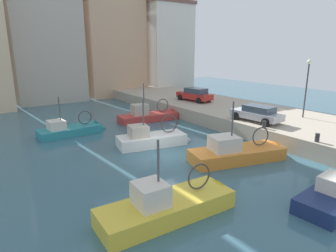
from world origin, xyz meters
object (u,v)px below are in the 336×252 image
object	(u,v)px
fishing_boat_red	(151,119)
fishing_boat_yellow	(174,211)
fishing_boat_teal	(74,133)
fishing_boat_white	(156,143)
mooring_bollard_north	(264,124)
mooring_bollard_mid	(317,138)
quay_streetlamp	(307,79)
parked_car_silver	(257,113)
fishing_boat_orange	(241,158)
parked_car_red	(195,94)

from	to	relation	value
fishing_boat_red	fishing_boat_yellow	distance (m)	17.10
fishing_boat_teal	fishing_boat_yellow	xyz separation A→B (m)	(-0.40, -14.59, 0.01)
fishing_boat_white	mooring_bollard_north	distance (m)	8.12
fishing_boat_teal	mooring_bollard_mid	distance (m)	18.20
fishing_boat_teal	quay_streetlamp	distance (m)	19.84
fishing_boat_red	parked_car_silver	bearing A→B (deg)	-66.40
fishing_boat_orange	fishing_boat_white	distance (m)	6.34
fishing_boat_teal	parked_car_red	world-z (taller)	fishing_boat_teal
fishing_boat_orange	parked_car_red	world-z (taller)	fishing_boat_orange
fishing_boat_red	fishing_boat_teal	size ratio (longest dim) A/B	1.17
fishing_boat_orange	mooring_bollard_north	xyz separation A→B (m)	(3.87, 1.30, 1.33)
parked_car_silver	fishing_boat_orange	bearing A→B (deg)	-150.04
fishing_boat_orange	fishing_boat_teal	world-z (taller)	fishing_boat_orange
fishing_boat_white	parked_car_silver	size ratio (longest dim) A/B	1.42
parked_car_red	parked_car_silver	distance (m)	10.38
fishing_boat_orange	mooring_bollard_mid	world-z (taller)	fishing_boat_orange
fishing_boat_red	fishing_boat_teal	bearing A→B (deg)	-177.03
mooring_bollard_north	parked_car_red	bearing A→B (deg)	74.44
quay_streetlamp	fishing_boat_white	bearing A→B (deg)	161.76
fishing_boat_red	fishing_boat_yellow	xyz separation A→B (m)	(-8.21, -14.99, -0.02)
fishing_boat_teal	fishing_boat_yellow	distance (m)	14.60
fishing_boat_teal	fishing_boat_orange	bearing A→B (deg)	-60.14
fishing_boat_white	parked_car_red	bearing A→B (deg)	36.60
fishing_boat_red	parked_car_silver	distance (m)	10.42
mooring_bollard_north	fishing_boat_teal	bearing A→B (deg)	135.24
fishing_boat_orange	fishing_boat_yellow	distance (m)	7.72
parked_car_silver	mooring_bollard_north	xyz separation A→B (m)	(-1.20, -1.62, -0.40)
fishing_boat_teal	quay_streetlamp	xyz separation A→B (m)	(16.38, -10.32, 4.35)
fishing_boat_teal	fishing_boat_yellow	world-z (taller)	fishing_boat_yellow
quay_streetlamp	fishing_boat_yellow	bearing A→B (deg)	-165.73
fishing_boat_orange	quay_streetlamp	distance (m)	10.58
fishing_boat_yellow	mooring_bollard_north	bearing A→B (deg)	19.56
fishing_boat_red	mooring_bollard_mid	world-z (taller)	fishing_boat_red
fishing_boat_orange	fishing_boat_teal	size ratio (longest dim) A/B	1.24
parked_car_silver	fishing_boat_yellow	bearing A→B (deg)	-155.66
fishing_boat_yellow	mooring_bollard_mid	distance (m)	11.21
fishing_boat_yellow	fishing_boat_orange	bearing A→B (deg)	20.08
fishing_boat_white	mooring_bollard_mid	size ratio (longest dim) A/B	10.87
fishing_boat_teal	fishing_boat_red	bearing A→B (deg)	2.97
fishing_boat_white	mooring_bollard_mid	world-z (taller)	fishing_boat_white
fishing_boat_red	mooring_bollard_north	size ratio (longest dim) A/B	12.27
fishing_boat_orange	fishing_boat_teal	xyz separation A→B (m)	(-6.85, 11.94, -0.03)
mooring_bollard_mid	fishing_boat_orange	bearing A→B (deg)	145.13
fishing_boat_orange	fishing_boat_yellow	world-z (taller)	fishing_boat_orange
fishing_boat_yellow	fishing_boat_white	bearing A→B (deg)	62.00
fishing_boat_yellow	parked_car_silver	bearing A→B (deg)	24.34
fishing_boat_red	parked_car_red	distance (m)	6.50
fishing_boat_yellow	parked_car_red	world-z (taller)	fishing_boat_yellow
fishing_boat_teal	mooring_bollard_north	xyz separation A→B (m)	(10.73, -10.64, 1.37)
fishing_boat_yellow	mooring_bollard_north	distance (m)	11.89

